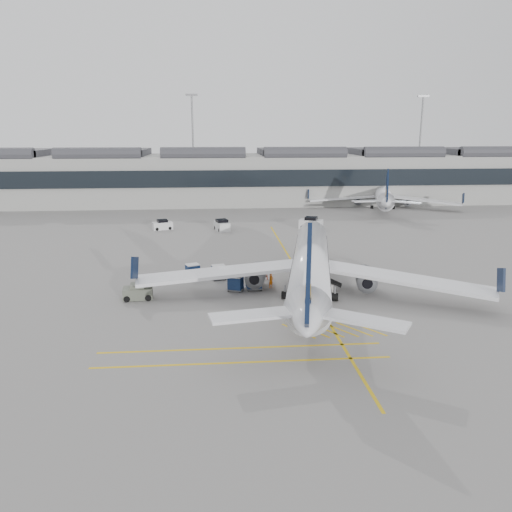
{
  "coord_description": "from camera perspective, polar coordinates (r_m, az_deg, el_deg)",
  "views": [
    {
      "loc": [
        0.16,
        -45.82,
        16.39
      ],
      "look_at": [
        4.28,
        3.35,
        4.0
      ],
      "focal_mm": 35.0,
      "sensor_mm": 36.0,
      "label": 1
    }
  ],
  "objects": [
    {
      "name": "light_masts",
      "position": [
        131.85,
        -5.74,
        13.2
      ],
      "size": [
        113.0,
        0.6,
        25.45
      ],
      "color": "slate",
      "rests_on": "ground"
    },
    {
      "name": "baggage_cart_d",
      "position": [
        56.69,
        -4.29,
        -1.82
      ],
      "size": [
        1.83,
        1.63,
        1.64
      ],
      "rotation": [
        0.0,
        0.0,
        0.25
      ],
      "color": "gray",
      "rests_on": "ground"
    },
    {
      "name": "safety_cone_engine",
      "position": [
        57.06,
        6.39,
        -2.44
      ],
      "size": [
        0.34,
        0.34,
        0.47
      ],
      "primitive_type": "cone",
      "color": "#F24C0A",
      "rests_on": "ground"
    },
    {
      "name": "ground",
      "position": [
        48.66,
        -4.72,
        -5.64
      ],
      "size": [
        220.0,
        220.0,
        0.0
      ],
      "primitive_type": "plane",
      "color": "gray",
      "rests_on": "ground"
    },
    {
      "name": "baggage_cart_a",
      "position": [
        52.96,
        -0.26,
        -2.85
      ],
      "size": [
        1.83,
        1.57,
        1.77
      ],
      "rotation": [
        0.0,
        0.0,
        0.11
      ],
      "color": "gray",
      "rests_on": "ground"
    },
    {
      "name": "service_van_mid",
      "position": [
        84.72,
        -3.92,
        3.5
      ],
      "size": [
        2.81,
        4.09,
        1.91
      ],
      "rotation": [
        0.0,
        0.0,
        1.85
      ],
      "color": "silver",
      "rests_on": "ground"
    },
    {
      "name": "apron_markings",
      "position": [
        59.0,
        5.0,
        -2.08
      ],
      "size": [
        0.25,
        60.0,
        0.01
      ],
      "primitive_type": "cube",
      "color": "gold",
      "rests_on": "ground"
    },
    {
      "name": "safety_cone_nose",
      "position": [
        68.97,
        5.38,
        0.5
      ],
      "size": [
        0.36,
        0.36,
        0.5
      ],
      "primitive_type": "cone",
      "color": "#F24C0A",
      "rests_on": "ground"
    },
    {
      "name": "baggage_cart_b",
      "position": [
        57.56,
        -7.25,
        -1.66
      ],
      "size": [
        1.91,
        1.76,
        1.63
      ],
      "rotation": [
        0.0,
        0.0,
        0.39
      ],
      "color": "gray",
      "rests_on": "ground"
    },
    {
      "name": "service_van_left",
      "position": [
        86.91,
        -10.64,
        3.49
      ],
      "size": [
        3.67,
        2.58,
        1.71
      ],
      "rotation": [
        0.0,
        0.0,
        0.31
      ],
      "color": "silver",
      "rests_on": "ground"
    },
    {
      "name": "service_van_right",
      "position": [
        86.69,
        6.31,
        3.72
      ],
      "size": [
        4.41,
        3.31,
        2.03
      ],
      "rotation": [
        0.0,
        0.0,
        -0.38
      ],
      "color": "silver",
      "rests_on": "ground"
    },
    {
      "name": "ramp_agent_a",
      "position": [
        53.64,
        1.72,
        -2.8
      ],
      "size": [
        0.7,
        0.69,
        1.62
      ],
      "primitive_type": "imported",
      "rotation": [
        0.0,
        0.0,
        0.74
      ],
      "color": "orange",
      "rests_on": "ground"
    },
    {
      "name": "terminal",
      "position": [
        118.19,
        -4.92,
        9.07
      ],
      "size": [
        200.0,
        20.45,
        12.4
      ],
      "color": "#9E9E99",
      "rests_on": "ground"
    },
    {
      "name": "baggage_cart_c",
      "position": [
        52.6,
        -2.34,
        -3.07
      ],
      "size": [
        1.91,
        1.76,
        1.63
      ],
      "rotation": [
        0.0,
        0.0,
        -0.38
      ],
      "color": "gray",
      "rests_on": "ground"
    },
    {
      "name": "airliner_main",
      "position": [
        51.13,
        6.26,
        -1.11
      ],
      "size": [
        35.04,
        38.65,
        10.39
      ],
      "rotation": [
        0.0,
        0.0,
        -0.2
      ],
      "color": "silver",
      "rests_on": "ground"
    },
    {
      "name": "pushback_tug",
      "position": [
        51.42,
        -13.35,
        -4.05
      ],
      "size": [
        3.0,
        1.99,
        1.61
      ],
      "rotation": [
        0.0,
        0.0,
        0.08
      ],
      "color": "#585C4E",
      "rests_on": "ground"
    },
    {
      "name": "belt_loader",
      "position": [
        53.87,
        6.69,
        -3.08
      ],
      "size": [
        4.94,
        2.8,
        1.96
      ],
      "rotation": [
        0.0,
        0.0,
        -0.33
      ],
      "color": "beige",
      "rests_on": "ground"
    },
    {
      "name": "ramp_agent_b",
      "position": [
        56.37,
        0.96,
        -1.81
      ],
      "size": [
        1.13,
        1.03,
        1.89
      ],
      "primitive_type": "imported",
      "rotation": [
        0.0,
        0.0,
        3.55
      ],
      "color": "#EC470C",
      "rests_on": "ground"
    },
    {
      "name": "airliner_far",
      "position": [
        113.13,
        14.31,
        6.77
      ],
      "size": [
        31.53,
        34.94,
        9.55
      ],
      "rotation": [
        0.0,
        0.0,
        -0.29
      ],
      "color": "silver",
      "rests_on": "ground"
    }
  ]
}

